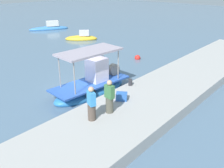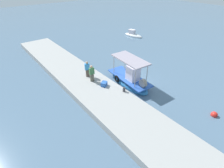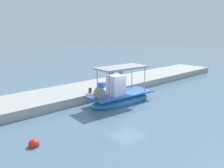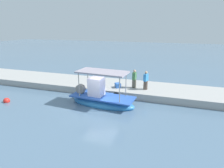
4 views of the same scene
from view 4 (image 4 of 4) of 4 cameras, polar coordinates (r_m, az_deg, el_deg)
ground_plane at (r=15.61m, az=-3.40°, el=-6.72°), size 120.00×120.00×0.00m
dock_quay at (r=19.30m, az=1.24°, el=-0.97°), size 36.00×4.24×0.63m
main_fishing_boat at (r=15.90m, az=-3.07°, el=-4.21°), size 5.53×2.33×3.15m
fisherman_near_bollard at (r=17.75m, az=9.86°, el=0.82°), size 0.49×0.54×1.69m
fisherman_by_crate at (r=18.06m, az=6.55°, el=1.28°), size 0.42×0.51×1.71m
mooring_bollard at (r=18.03m, az=-4.89°, el=-0.60°), size 0.24×0.24×0.41m
cargo_crate at (r=18.18m, az=1.73°, el=-0.40°), size 0.72×0.76×0.40m
marker_buoy at (r=18.74m, az=-28.53°, el=-4.37°), size 0.53×0.53×0.53m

